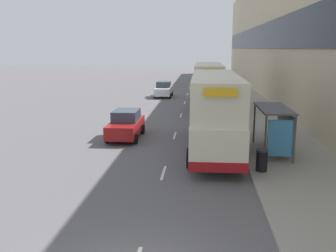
{
  "coord_description": "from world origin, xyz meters",
  "views": [
    {
      "loc": [
        1.67,
        -8.15,
        5.72
      ],
      "look_at": [
        -0.94,
        21.74,
        -0.51
      ],
      "focal_mm": 40.0,
      "sensor_mm": 36.0,
      "label": 1
    }
  ],
  "objects": [
    {
      "name": "pavement",
      "position": [
        6.5,
        38.5,
        0.07
      ],
      "size": [
        5.0,
        93.0,
        0.14
      ],
      "color": "gray",
      "rests_on": "ground_plane"
    },
    {
      "name": "double_decker_bus_ahead",
      "position": [
        2.39,
        27.49,
        2.28
      ],
      "size": [
        2.85,
        10.49,
        4.3
      ],
      "color": "beige",
      "rests_on": "ground_plane"
    },
    {
      "name": "car_2",
      "position": [
        2.46,
        53.74,
        0.9
      ],
      "size": [
        2.0,
        4.07,
        1.83
      ],
      "color": "#4C5156",
      "rests_on": "ground_plane"
    },
    {
      "name": "lane_mark_3",
      "position": [
        0.0,
        23.93,
        0.01
      ],
      "size": [
        0.12,
        2.0,
        0.01
      ],
      "color": "silver",
      "rests_on": "ground_plane"
    },
    {
      "name": "lane_mark_1",
      "position": [
        0.0,
        8.49,
        0.01
      ],
      "size": [
        0.12,
        2.0,
        0.01
      ],
      "color": "silver",
      "rests_on": "ground_plane"
    },
    {
      "name": "bus_shelter",
      "position": [
        5.77,
        11.75,
        1.88
      ],
      "size": [
        1.6,
        4.2,
        2.48
      ],
      "color": "#4C4C51",
      "rests_on": "ground_plane"
    },
    {
      "name": "lane_mark_2",
      "position": [
        0.0,
        16.21,
        0.01
      ],
      "size": [
        0.12,
        2.0,
        0.01
      ],
      "color": "silver",
      "rests_on": "ground_plane"
    },
    {
      "name": "pedestrian_at_shelter",
      "position": [
        7.4,
        17.03,
        1.06
      ],
      "size": [
        0.36,
        0.36,
        1.81
      ],
      "color": "#23232D",
      "rests_on": "ground_plane"
    },
    {
      "name": "lane_mark_6",
      "position": [
        0.0,
        47.1,
        0.01
      ],
      "size": [
        0.12,
        2.0,
        0.01
      ],
      "color": "silver",
      "rests_on": "ground_plane"
    },
    {
      "name": "car_0",
      "position": [
        -3.12,
        15.3,
        0.89
      ],
      "size": [
        1.99,
        4.52,
        1.8
      ],
      "rotation": [
        0.0,
        0.0,
        3.14
      ],
      "color": "maroon",
      "rests_on": "ground_plane"
    },
    {
      "name": "terrace_facade",
      "position": [
        10.49,
        38.5,
        7.95
      ],
      "size": [
        3.1,
        93.0,
        15.92
      ],
      "color": "#C6B793",
      "rests_on": "ground_plane"
    },
    {
      "name": "pedestrian_2",
      "position": [
        6.64,
        15.08,
        1.03
      ],
      "size": [
        0.34,
        0.34,
        1.74
      ],
      "color": "#23232D",
      "rests_on": "ground_plane"
    },
    {
      "name": "lane_mark_5",
      "position": [
        0.0,
        39.38,
        0.01
      ],
      "size": [
        0.12,
        2.0,
        0.01
      ],
      "color": "silver",
      "rests_on": "ground_plane"
    },
    {
      "name": "lane_mark_4",
      "position": [
        0.0,
        31.65,
        0.01
      ],
      "size": [
        0.12,
        2.0,
        0.01
      ],
      "color": "silver",
      "rests_on": "ground_plane"
    },
    {
      "name": "double_decker_bus_near",
      "position": [
        2.47,
        12.77,
        2.29
      ],
      "size": [
        2.85,
        11.03,
        4.3
      ],
      "color": "beige",
      "rests_on": "ground_plane"
    },
    {
      "name": "litter_bin",
      "position": [
        4.55,
        8.77,
        0.67
      ],
      "size": [
        0.55,
        0.55,
        1.05
      ],
      "color": "black",
      "rests_on": "ground_plane"
    },
    {
      "name": "car_1",
      "position": [
        -2.75,
        36.38,
        0.9
      ],
      "size": [
        2.03,
        4.2,
        1.85
      ],
      "rotation": [
        0.0,
        0.0,
        3.14
      ],
      "color": "silver",
      "rests_on": "ground_plane"
    }
  ]
}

